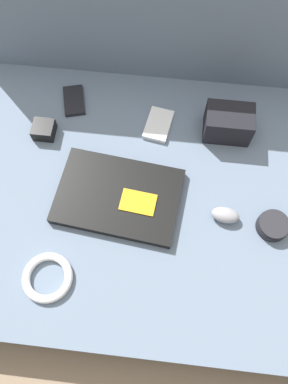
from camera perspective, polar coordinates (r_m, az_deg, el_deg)
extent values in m
plane|color=#7A6651|center=(1.10, 0.00, -2.93)|extent=(8.00, 8.00, 0.00)
cube|color=slate|center=(1.05, 0.00, -1.76)|extent=(1.13, 0.79, 0.12)
cube|color=slate|center=(1.18, 2.91, 24.51)|extent=(1.13, 0.20, 0.48)
cube|color=black|center=(0.98, -3.92, -0.62)|extent=(0.34, 0.25, 0.02)
cube|color=orange|center=(0.96, -0.90, -1.56)|extent=(0.10, 0.07, 0.00)
ellipsoid|color=gray|center=(0.97, 12.28, -3.46)|extent=(0.08, 0.05, 0.03)
cylinder|color=black|center=(1.00, 18.97, -4.92)|extent=(0.08, 0.08, 0.02)
cylinder|color=#232328|center=(0.99, 19.23, -4.64)|extent=(0.08, 0.08, 0.01)
cube|color=silver|center=(1.09, 2.21, 10.23)|extent=(0.09, 0.12, 0.01)
cube|color=black|center=(1.15, -10.61, 13.52)|extent=(0.08, 0.11, 0.01)
cube|color=black|center=(1.07, 12.71, 10.19)|extent=(0.13, 0.09, 0.09)
cube|color=black|center=(1.10, -15.02, 9.15)|extent=(0.06, 0.06, 0.04)
torus|color=white|center=(0.95, -14.50, -12.50)|extent=(0.12, 0.12, 0.02)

